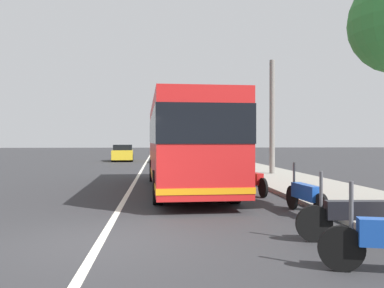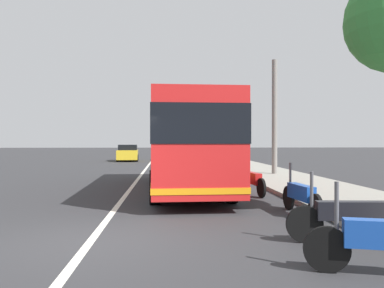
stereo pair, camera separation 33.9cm
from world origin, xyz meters
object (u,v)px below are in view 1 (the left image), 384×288
Objects in this scene: coach_bus at (185,141)px; utility_pole at (272,118)px; motorcycle_far_end at (305,195)px; motorcycle_mid_row at (360,215)px; motorcycle_nearest_curb at (253,180)px; car_far_distant at (170,155)px; car_side_street at (123,153)px.

utility_pole reaches higher than coach_bus.
motorcycle_far_end is (-5.32, -2.66, -1.37)m from coach_bus.
motorcycle_nearest_curb is at bearing -81.63° from motorcycle_mid_row.
car_far_distant is (24.76, 2.65, 0.20)m from motorcycle_far_end.
coach_bus is 2.51× the size of car_side_street.
utility_pole reaches higher than car_side_street.
utility_pole is (-16.78, -9.29, 2.33)m from car_side_street.
utility_pole is (-13.83, -4.99, 2.38)m from car_far_distant.
car_far_distant is 0.65× the size of utility_pole.
utility_pole is at bearing -94.66° from motorcycle_mid_row.
motorcycle_nearest_curb is at bearing 158.85° from utility_pole.
utility_pole is (10.94, -2.34, 2.58)m from motorcycle_far_end.
motorcycle_far_end is 0.99× the size of motorcycle_nearest_curb.
motorcycle_mid_row is at bearing 174.39° from motorcycle_nearest_curb.
motorcycle_mid_row is at bearing -176.37° from car_far_distant.
motorcycle_far_end is at bearing 167.93° from utility_pole.
utility_pole reaches higher than motorcycle_nearest_curb.
coach_bus is 4.74× the size of motorcycle_far_end.
motorcycle_far_end is (2.73, -0.02, -0.01)m from motorcycle_mid_row.
car_side_street is at bearing 8.85° from coach_bus.
car_far_distant reaches higher than motorcycle_far_end.
utility_pole is at bearing -43.69° from coach_bus.
car_side_street reaches higher than motorcycle_mid_row.
coach_bus is 2.67× the size of car_far_distant.
motorcycle_mid_row is (-8.05, -2.64, -1.36)m from coach_bus.
motorcycle_far_end is 0.53× the size of car_side_street.
motorcycle_far_end is at bearing 176.97° from motorcycle_nearest_curb.
coach_bus reaches higher than motorcycle_nearest_curb.
car_far_distant is (20.89, 2.26, 0.20)m from motorcycle_nearest_curb.
utility_pole reaches higher than motorcycle_far_end.
motorcycle_mid_row reaches higher than motorcycle_nearest_curb.
car_side_street is at bearing 6.53° from motorcycle_nearest_curb.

